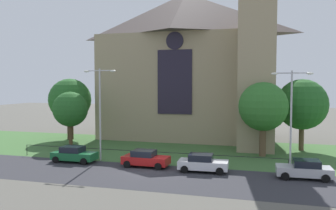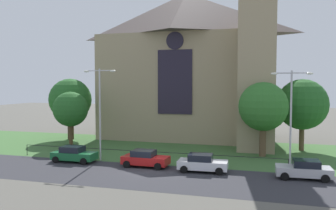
# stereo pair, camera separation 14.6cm
# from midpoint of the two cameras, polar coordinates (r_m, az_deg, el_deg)

# --- Properties ---
(ground) EXTENTS (160.00, 160.00, 0.00)m
(ground) POSITION_cam_midpoint_polar(r_m,az_deg,el_deg) (41.16, 1.59, -7.08)
(ground) COLOR #56544C
(road_asphalt) EXTENTS (120.00, 8.00, 0.01)m
(road_asphalt) POSITION_cam_midpoint_polar(r_m,az_deg,el_deg) (29.96, -4.22, -11.11)
(road_asphalt) COLOR #2D2D33
(road_asphalt) RESTS_ON ground
(grass_verge) EXTENTS (120.00, 20.00, 0.01)m
(grass_verge) POSITION_cam_midpoint_polar(r_m,az_deg,el_deg) (39.26, 0.86, -7.59)
(grass_verge) COLOR #3D6633
(grass_verge) RESTS_ON ground
(church_building) EXTENTS (23.20, 16.20, 26.00)m
(church_building) POSITION_cam_midpoint_polar(r_m,az_deg,el_deg) (49.75, 3.67, 6.61)
(church_building) COLOR tan
(church_building) RESTS_ON ground
(iron_railing) EXTENTS (26.10, 0.07, 1.13)m
(iron_railing) POSITION_cam_midpoint_polar(r_m,az_deg,el_deg) (34.32, -3.72, -7.60)
(iron_railing) COLOR black
(iron_railing) RESTS_ON ground
(tree_left_far) EXTENTS (5.66, 5.66, 8.17)m
(tree_left_far) POSITION_cam_midpoint_polar(r_m,az_deg,el_deg) (49.81, -15.21, 0.77)
(tree_left_far) COLOR #423021
(tree_left_far) RESTS_ON ground
(tree_right_near) EXTENTS (5.05, 5.05, 7.68)m
(tree_right_near) POSITION_cam_midpoint_polar(r_m,az_deg,el_deg) (38.10, 15.02, -0.29)
(tree_right_near) COLOR brown
(tree_right_near) RESTS_ON ground
(tree_left_near) EXTENTS (4.12, 4.12, 6.56)m
(tree_left_near) POSITION_cam_midpoint_polar(r_m,az_deg,el_deg) (43.75, -15.16, -0.67)
(tree_left_near) COLOR #4C3823
(tree_left_near) RESTS_ON ground
(tree_right_far) EXTENTS (5.66, 5.66, 8.02)m
(tree_right_far) POSITION_cam_midpoint_polar(r_m,az_deg,el_deg) (42.71, 20.68, 0.07)
(tree_right_far) COLOR brown
(tree_right_far) RESTS_ON ground
(streetlamp_near) EXTENTS (3.37, 0.26, 8.96)m
(streetlamp_near) POSITION_cam_midpoint_polar(r_m,az_deg,el_deg) (35.41, -10.68, 0.33)
(streetlamp_near) COLOR #B2B2B7
(streetlamp_near) RESTS_ON ground
(streetlamp_far) EXTENTS (3.37, 0.26, 8.60)m
(streetlamp_far) POSITION_cam_midpoint_polar(r_m,az_deg,el_deg) (31.73, 19.11, -0.51)
(streetlamp_far) COLOR #B2B2B7
(streetlamp_far) RESTS_ON ground
(parked_car_green) EXTENTS (4.21, 2.05, 1.51)m
(parked_car_green) POSITION_cam_midpoint_polar(r_m,az_deg,el_deg) (35.81, -14.63, -7.58)
(parked_car_green) COLOR #196033
(parked_car_green) RESTS_ON ground
(parked_car_red) EXTENTS (4.25, 2.12, 1.51)m
(parked_car_red) POSITION_cam_midpoint_polar(r_m,az_deg,el_deg) (32.78, -3.52, -8.50)
(parked_car_red) COLOR #B21919
(parked_car_red) RESTS_ON ground
(parked_car_white) EXTENTS (4.28, 2.19, 1.51)m
(parked_car_white) POSITION_cam_midpoint_polar(r_m,az_deg,el_deg) (31.09, 5.61, -9.17)
(parked_car_white) COLOR silver
(parked_car_white) RESTS_ON ground
(parked_car_silver) EXTENTS (4.28, 2.18, 1.51)m
(parked_car_silver) POSITION_cam_midpoint_polar(r_m,az_deg,el_deg) (30.70, 20.96, -9.55)
(parked_car_silver) COLOR #B7B7BC
(parked_car_silver) RESTS_ON ground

